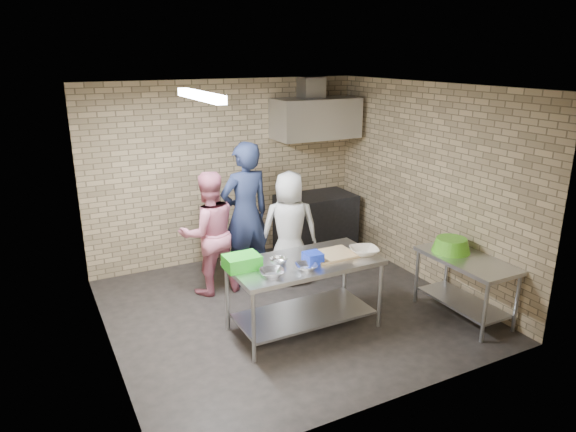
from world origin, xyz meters
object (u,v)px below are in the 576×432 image
object	(u,v)px
side_counter	(464,287)
woman_pink	(209,233)
green_crate	(242,262)
blue_tub	(313,258)
woman_white	(290,228)
green_basin	(451,245)
stove	(316,222)
man_navy	(245,215)
bottle_green	(334,121)
bottle_red	(312,121)
prep_table	(304,295)

from	to	relation	value
side_counter	woman_pink	xyz separation A→B (m)	(-2.47, 2.04, 0.44)
green_crate	woman_pink	bearing A→B (deg)	86.69
side_counter	blue_tub	bearing A→B (deg)	163.83
woman_white	woman_pink	bearing A→B (deg)	11.80
blue_tub	woman_pink	distance (m)	1.67
green_basin	woman_pink	distance (m)	3.04
stove	green_basin	distance (m)	2.57
green_basin	man_navy	world-z (taller)	man_navy
green_basin	bottle_green	world-z (taller)	bottle_green
blue_tub	green_basin	xyz separation A→B (m)	(1.77, -0.27, -0.07)
green_basin	woman_white	world-z (taller)	woman_white
green_crate	woman_pink	distance (m)	1.31
bottle_green	woman_pink	xyz separation A→B (m)	(-2.47, -0.95, -1.20)
stove	woman_white	bearing A→B (deg)	-136.17
green_basin	bottle_red	world-z (taller)	bottle_red
bottle_green	blue_tub	bearing A→B (deg)	-126.01
green_basin	man_navy	distance (m)	2.66
blue_tub	bottle_red	distance (m)	3.05
stove	green_crate	distance (m)	2.94
woman_pink	bottle_red	bearing A→B (deg)	-154.79
green_basin	woman_white	bearing A→B (deg)	130.89
blue_tub	bottle_red	bearing A→B (deg)	60.54
woman_white	stove	bearing A→B (deg)	-113.63
man_navy	green_crate	bearing A→B (deg)	58.96
stove	bottle_red	world-z (taller)	bottle_red
green_basin	woman_pink	xyz separation A→B (m)	(-2.45, 1.79, -0.02)
woman_white	blue_tub	bearing A→B (deg)	95.78
green_crate	green_basin	xyz separation A→B (m)	(2.52, -0.49, -0.08)
prep_table	green_crate	xyz separation A→B (m)	(-0.70, 0.12, 0.49)
blue_tub	man_navy	world-z (taller)	man_navy
side_counter	man_navy	xyz separation A→B (m)	(-1.94, 2.08, 0.61)
woman_pink	woman_white	distance (m)	1.09
woman_white	prep_table	bearing A→B (deg)	92.40
prep_table	green_crate	distance (m)	0.87
blue_tub	bottle_green	xyz separation A→B (m)	(1.79, 2.47, 1.11)
blue_tub	bottle_red	world-z (taller)	bottle_red
bottle_green	man_navy	distance (m)	2.38
woman_pink	woman_white	world-z (taller)	woman_pink
blue_tub	green_crate	bearing A→B (deg)	163.65
stove	bottle_red	distance (m)	1.60
prep_table	bottle_red	distance (m)	3.21
bottle_green	woman_pink	world-z (taller)	bottle_green
green_crate	blue_tub	bearing A→B (deg)	-16.35
side_counter	bottle_green	world-z (taller)	bottle_green
bottle_red	woman_pink	distance (m)	2.58
man_navy	woman_white	xyz separation A→B (m)	(0.54, -0.24, -0.20)
green_crate	man_navy	world-z (taller)	man_navy
prep_table	bottle_green	xyz separation A→B (m)	(1.84, 2.37, 1.59)
green_crate	bottle_red	bearing A→B (deg)	46.37
man_navy	blue_tub	bearing A→B (deg)	88.60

